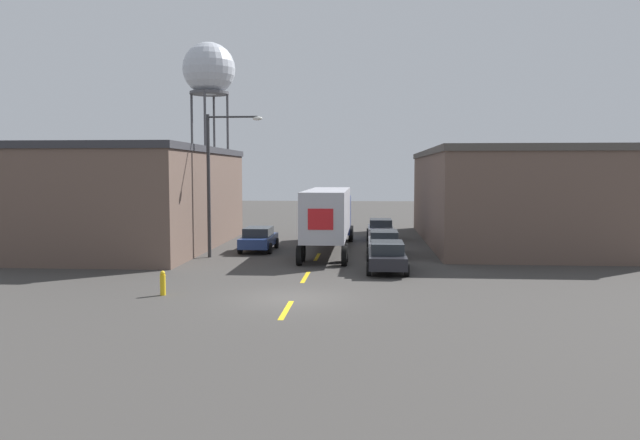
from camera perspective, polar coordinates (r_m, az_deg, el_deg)
The scene contains 12 objects.
ground_plane at distance 24.42m, azimuth -2.48°, elevation -7.18°, with size 160.00×160.00×0.00m, color #3D3A38.
road_centerline at distance 29.20m, azimuth -1.34°, elevation -5.24°, with size 0.20×16.92×0.01m.
warehouse_left at distance 42.03m, azimuth -16.43°, elevation 1.99°, with size 10.40×18.29×6.48m.
warehouse_right at distance 45.06m, azimuth 16.94°, elevation 2.08°, with size 11.70×21.60×6.40m.
semi_truck at distance 38.61m, azimuth 0.86°, elevation 0.58°, with size 2.70×14.33×3.85m.
parked_car_right_far at distance 45.46m, azimuth 5.56°, elevation -0.79°, with size 2.00×4.60×1.48m.
parked_car_right_near at distance 30.92m, azimuth 6.14°, elevation -3.27°, with size 2.00×4.60×1.48m.
parked_car_left_far at distance 38.86m, azimuth -5.62°, elevation -1.69°, with size 2.00×4.60×1.48m.
parked_car_right_mid at distance 36.59m, azimuth 5.86°, elevation -2.07°, with size 2.00×4.60×1.48m.
water_tower at distance 74.79m, azimuth -10.12°, elevation 13.25°, with size 6.03×6.03×19.71m.
street_lamp at distance 36.02m, azimuth -9.54°, elevation 4.18°, with size 3.23×0.32×8.14m.
fire_hydrant at distance 25.70m, azimuth -14.18°, elevation -5.61°, with size 0.22×0.22×0.99m.
Camera 1 is at (2.85, -23.75, 4.93)m, focal length 35.00 mm.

